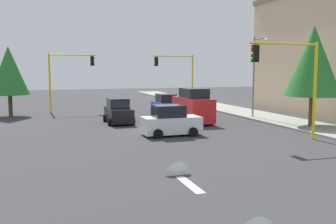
{
  "coord_description": "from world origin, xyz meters",
  "views": [
    {
      "loc": [
        25.06,
        -7.97,
        4.22
      ],
      "look_at": [
        -0.83,
        0.41,
        1.2
      ],
      "focal_mm": 40.7,
      "sensor_mm": 36.0,
      "label": 1
    }
  ],
  "objects_px": {
    "car_white": "(171,122)",
    "car_blue": "(166,105)",
    "traffic_signal_far_left": "(177,71)",
    "car_black": "(118,112)",
    "traffic_signal_near_left": "(290,71)",
    "traffic_signal_far_right": "(68,71)",
    "tree_opposite_side": "(9,71)",
    "street_lamp_curbside": "(256,68)",
    "delivery_van_red": "(193,107)",
    "tree_roadside_near": "(313,61)"
  },
  "relations": [
    {
      "from": "tree_opposite_side",
      "to": "car_black",
      "type": "distance_m",
      "value": 11.69
    },
    {
      "from": "traffic_signal_far_left",
      "to": "car_black",
      "type": "distance_m",
      "value": 12.84
    },
    {
      "from": "car_white",
      "to": "street_lamp_curbside",
      "type": "bearing_deg",
      "value": 120.49
    },
    {
      "from": "traffic_signal_near_left",
      "to": "traffic_signal_far_right",
      "type": "relative_size",
      "value": 1.0
    },
    {
      "from": "street_lamp_curbside",
      "to": "traffic_signal_far_right",
      "type": "bearing_deg",
      "value": -124.85
    },
    {
      "from": "street_lamp_curbside",
      "to": "delivery_van_red",
      "type": "height_order",
      "value": "street_lamp_curbside"
    },
    {
      "from": "delivery_van_red",
      "to": "traffic_signal_near_left",
      "type": "bearing_deg",
      "value": 15.45
    },
    {
      "from": "delivery_van_red",
      "to": "tree_roadside_near",
      "type": "bearing_deg",
      "value": 55.14
    },
    {
      "from": "traffic_signal_far_right",
      "to": "tree_roadside_near",
      "type": "height_order",
      "value": "tree_roadside_near"
    },
    {
      "from": "delivery_van_red",
      "to": "car_white",
      "type": "relative_size",
      "value": 1.29
    },
    {
      "from": "tree_opposite_side",
      "to": "car_black",
      "type": "xyz_separation_m",
      "value": [
        7.33,
        8.51,
        -3.24
      ]
    },
    {
      "from": "traffic_signal_far_right",
      "to": "delivery_van_red",
      "type": "bearing_deg",
      "value": 39.29
    },
    {
      "from": "traffic_signal_far_right",
      "to": "car_white",
      "type": "xyz_separation_m",
      "value": [
        16.0,
        5.39,
        -3.23
      ]
    },
    {
      "from": "traffic_signal_far_right",
      "to": "tree_opposite_side",
      "type": "height_order",
      "value": "tree_opposite_side"
    },
    {
      "from": "car_white",
      "to": "tree_opposite_side",
      "type": "bearing_deg",
      "value": -142.69
    },
    {
      "from": "street_lamp_curbside",
      "to": "car_blue",
      "type": "relative_size",
      "value": 1.77
    },
    {
      "from": "car_blue",
      "to": "car_black",
      "type": "xyz_separation_m",
      "value": [
        4.25,
        -5.27,
        -0.0
      ]
    },
    {
      "from": "traffic_signal_far_right",
      "to": "car_white",
      "type": "height_order",
      "value": "traffic_signal_far_right"
    },
    {
      "from": "traffic_signal_far_left",
      "to": "car_blue",
      "type": "xyz_separation_m",
      "value": [
        5.08,
        -2.94,
        -3.22
      ]
    },
    {
      "from": "street_lamp_curbside",
      "to": "tree_opposite_side",
      "type": "distance_m",
      "value": 21.87
    },
    {
      "from": "car_white",
      "to": "traffic_signal_far_left",
      "type": "bearing_deg",
      "value": 159.28
    },
    {
      "from": "traffic_signal_far_left",
      "to": "traffic_signal_near_left",
      "type": "xyz_separation_m",
      "value": [
        20.0,
        0.0,
        0.02
      ]
    },
    {
      "from": "traffic_signal_far_right",
      "to": "tree_roadside_near",
      "type": "distance_m",
      "value": 22.8
    },
    {
      "from": "tree_roadside_near",
      "to": "car_blue",
      "type": "height_order",
      "value": "tree_roadside_near"
    },
    {
      "from": "street_lamp_curbside",
      "to": "car_white",
      "type": "bearing_deg",
      "value": -59.51
    },
    {
      "from": "tree_opposite_side",
      "to": "car_white",
      "type": "xyz_separation_m",
      "value": [
        14.0,
        10.67,
        -3.24
      ]
    },
    {
      "from": "car_black",
      "to": "street_lamp_curbside",
      "type": "bearing_deg",
      "value": 84.83
    },
    {
      "from": "delivery_van_red",
      "to": "car_black",
      "type": "bearing_deg",
      "value": -105.61
    },
    {
      "from": "traffic_signal_near_left",
      "to": "traffic_signal_far_right",
      "type": "bearing_deg",
      "value": -150.21
    },
    {
      "from": "tree_roadside_near",
      "to": "delivery_van_red",
      "type": "distance_m",
      "value": 9.56
    },
    {
      "from": "car_blue",
      "to": "tree_opposite_side",
      "type": "bearing_deg",
      "value": -102.6
    },
    {
      "from": "traffic_signal_near_left",
      "to": "car_black",
      "type": "distance_m",
      "value": 13.85
    },
    {
      "from": "traffic_signal_far_left",
      "to": "street_lamp_curbside",
      "type": "distance_m",
      "value": 10.96
    },
    {
      "from": "car_white",
      "to": "car_blue",
      "type": "bearing_deg",
      "value": 164.09
    },
    {
      "from": "tree_roadside_near",
      "to": "car_blue",
      "type": "relative_size",
      "value": 1.86
    },
    {
      "from": "tree_opposite_side",
      "to": "traffic_signal_near_left",
      "type": "bearing_deg",
      "value": 42.9
    },
    {
      "from": "car_black",
      "to": "traffic_signal_near_left",
      "type": "bearing_deg",
      "value": 37.61
    },
    {
      "from": "tree_roadside_near",
      "to": "car_black",
      "type": "xyz_separation_m",
      "value": [
        -6.67,
        -12.99,
        -3.93
      ]
    },
    {
      "from": "traffic_signal_far_left",
      "to": "traffic_signal_far_right",
      "type": "distance_m",
      "value": 11.44
    },
    {
      "from": "street_lamp_curbside",
      "to": "delivery_van_red",
      "type": "relative_size",
      "value": 1.46
    },
    {
      "from": "traffic_signal_far_right",
      "to": "traffic_signal_near_left",
      "type": "bearing_deg",
      "value": 29.79
    },
    {
      "from": "delivery_van_red",
      "to": "car_blue",
      "type": "distance_m",
      "value": 5.88
    },
    {
      "from": "car_blue",
      "to": "car_black",
      "type": "height_order",
      "value": "same"
    },
    {
      "from": "traffic_signal_far_left",
      "to": "traffic_signal_near_left",
      "type": "relative_size",
      "value": 0.99
    },
    {
      "from": "car_blue",
      "to": "tree_roadside_near",
      "type": "bearing_deg",
      "value": 35.25
    },
    {
      "from": "tree_opposite_side",
      "to": "car_white",
      "type": "bearing_deg",
      "value": 37.31
    },
    {
      "from": "traffic_signal_far_left",
      "to": "delivery_van_red",
      "type": "xyz_separation_m",
      "value": [
        10.93,
        -2.5,
        -2.84
      ]
    },
    {
      "from": "traffic_signal_far_left",
      "to": "street_lamp_curbside",
      "type": "bearing_deg",
      "value": 18.51
    },
    {
      "from": "car_blue",
      "to": "car_white",
      "type": "xyz_separation_m",
      "value": [
        10.92,
        -3.11,
        -0.0
      ]
    },
    {
      "from": "traffic_signal_near_left",
      "to": "street_lamp_curbside",
      "type": "relative_size",
      "value": 0.84
    }
  ]
}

